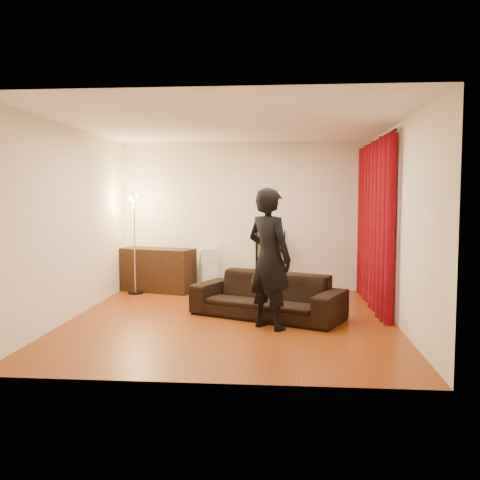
# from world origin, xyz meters

# --- Properties ---
(floor) EXTENTS (5.00, 5.00, 0.00)m
(floor) POSITION_xyz_m (0.00, 0.00, 0.00)
(floor) COLOR brown
(floor) RESTS_ON ground
(ceiling) EXTENTS (5.00, 5.00, 0.00)m
(ceiling) POSITION_xyz_m (0.00, 0.00, 2.70)
(ceiling) COLOR white
(ceiling) RESTS_ON ground
(wall_back) EXTENTS (5.00, 0.00, 5.00)m
(wall_back) POSITION_xyz_m (0.00, 2.50, 1.35)
(wall_back) COLOR white
(wall_back) RESTS_ON ground
(wall_front) EXTENTS (5.00, 0.00, 5.00)m
(wall_front) POSITION_xyz_m (0.00, -2.50, 1.35)
(wall_front) COLOR white
(wall_front) RESTS_ON ground
(wall_left) EXTENTS (0.00, 5.00, 5.00)m
(wall_left) POSITION_xyz_m (-2.25, 0.00, 1.35)
(wall_left) COLOR white
(wall_left) RESTS_ON ground
(wall_right) EXTENTS (0.00, 5.00, 5.00)m
(wall_right) POSITION_xyz_m (2.25, 0.00, 1.35)
(wall_right) COLOR white
(wall_right) RESTS_ON ground
(curtain_rod) EXTENTS (0.04, 2.65, 0.04)m
(curtain_rod) POSITION_xyz_m (2.15, 1.12, 2.58)
(curtain_rod) COLOR black
(curtain_rod) RESTS_ON wall_right
(curtain) EXTENTS (0.22, 2.65, 2.55)m
(curtain) POSITION_xyz_m (2.13, 1.12, 1.28)
(curtain) COLOR maroon
(curtain) RESTS_ON ground
(sofa) EXTENTS (2.30, 1.65, 0.63)m
(sofa) POSITION_xyz_m (0.50, 0.24, 0.31)
(sofa) COLOR black
(sofa) RESTS_ON ground
(person) EXTENTS (0.80, 0.76, 1.84)m
(person) POSITION_xyz_m (0.54, -0.39, 0.92)
(person) COLOR black
(person) RESTS_ON ground
(media_cabinet) EXTENTS (1.42, 0.85, 0.78)m
(media_cabinet) POSITION_xyz_m (-1.56, 2.14, 0.39)
(media_cabinet) COLOR black
(media_cabinet) RESTS_ON ground
(storage_boxes) EXTENTS (0.39, 0.35, 0.78)m
(storage_boxes) POSITION_xyz_m (-0.65, 2.31, 0.39)
(storage_boxes) COLOR white
(storage_boxes) RESTS_ON ground
(wire_shelf) EXTENTS (0.53, 0.40, 1.10)m
(wire_shelf) POSITION_xyz_m (0.48, 2.28, 0.55)
(wire_shelf) COLOR black
(wire_shelf) RESTS_ON ground
(floor_lamp) EXTENTS (0.36, 0.36, 1.77)m
(floor_lamp) POSITION_xyz_m (-1.89, 1.87, 0.89)
(floor_lamp) COLOR silver
(floor_lamp) RESTS_ON ground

